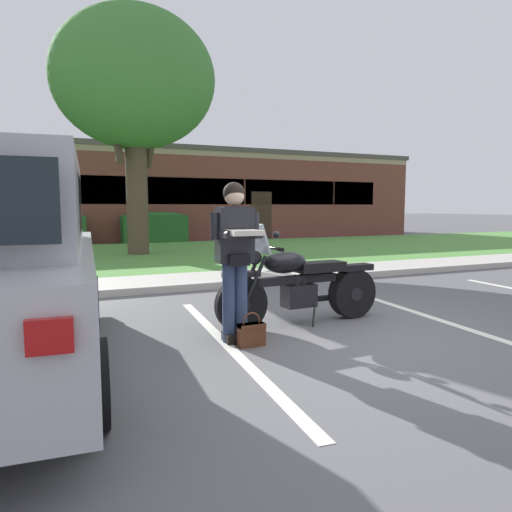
{
  "coord_description": "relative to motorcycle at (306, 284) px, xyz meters",
  "views": [
    {
      "loc": [
        -3.03,
        -4.32,
        1.45
      ],
      "look_at": [
        -0.68,
        0.9,
        0.85
      ],
      "focal_mm": 33.25,
      "sensor_mm": 36.0,
      "label": 1
    }
  ],
  "objects": [
    {
      "name": "stall_stripe_0",
      "position": [
        -1.23,
        -0.51,
        -0.49
      ],
      "size": [
        0.49,
        4.39,
        0.01
      ],
      "primitive_type": "cube",
      "rotation": [
        0.0,
        0.0,
        -0.08
      ],
      "color": "silver",
      "rests_on": "ground"
    },
    {
      "name": "grass_lawn",
      "position": [
        0.09,
        8.83,
        -0.46
      ],
      "size": [
        60.0,
        8.73,
        0.06
      ],
      "primitive_type": "cube",
      "color": "#518E3D",
      "rests_on": "ground"
    },
    {
      "name": "shade_tree",
      "position": [
        -0.39,
        9.05,
        4.5
      ],
      "size": [
        4.59,
        4.59,
        6.99
      ],
      "color": "#4C3D2D",
      "rests_on": "ground"
    },
    {
      "name": "concrete_walk",
      "position": [
        0.09,
        3.71,
        -0.45
      ],
      "size": [
        60.0,
        1.5,
        0.08
      ],
      "primitive_type": "cube",
      "color": "#B7B2A8",
      "rests_on": "ground"
    },
    {
      "name": "brick_building",
      "position": [
        0.57,
        18.71,
        1.51
      ],
      "size": [
        27.41,
        9.19,
        3.99
      ],
      "color": "brown",
      "rests_on": "ground"
    },
    {
      "name": "handbag",
      "position": [
        -1.0,
        -0.62,
        -0.34
      ],
      "size": [
        0.28,
        0.13,
        0.36
      ],
      "color": "#562D19",
      "rests_on": "ground"
    },
    {
      "name": "hedge_center_left",
      "position": [
        1.07,
        13.59,
        0.16
      ],
      "size": [
        2.5,
        0.9,
        1.24
      ],
      "color": "#235623",
      "rests_on": "ground"
    },
    {
      "name": "ground_plane",
      "position": [
        0.09,
        -0.71,
        -0.49
      ],
      "size": [
        140.0,
        140.0,
        0.0
      ],
      "primitive_type": "plane",
      "color": "#565659"
    },
    {
      "name": "curb_strip",
      "position": [
        0.09,
        2.86,
        -0.43
      ],
      "size": [
        60.0,
        0.2,
        0.12
      ],
      "primitive_type": "cube",
      "color": "#B7B2A8",
      "rests_on": "ground"
    },
    {
      "name": "stall_stripe_1",
      "position": [
        1.65,
        -0.51,
        -0.49
      ],
      "size": [
        0.49,
        4.39,
        0.01
      ],
      "primitive_type": "cube",
      "rotation": [
        0.0,
        0.0,
        -0.08
      ],
      "color": "silver",
      "rests_on": "ground"
    },
    {
      "name": "rider_person",
      "position": [
        -1.1,
        -0.4,
        0.52
      ],
      "size": [
        0.54,
        0.6,
        1.7
      ],
      "color": "black",
      "rests_on": "ground"
    },
    {
      "name": "motorcycle",
      "position": [
        0.0,
        0.0,
        0.0
      ],
      "size": [
        2.24,
        0.82,
        1.26
      ],
      "color": "black",
      "rests_on": "ground"
    },
    {
      "name": "hedge_left",
      "position": [
        -3.06,
        13.59,
        0.16
      ],
      "size": [
        3.15,
        0.9,
        1.24
      ],
      "color": "#235623",
      "rests_on": "ground"
    }
  ]
}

